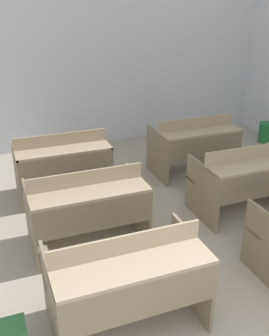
{
  "coord_description": "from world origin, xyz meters",
  "views": [
    {
      "loc": [
        -1.57,
        -0.55,
        2.42
      ],
      "look_at": [
        -0.19,
        3.02,
        0.74
      ],
      "focal_mm": 42.0,
      "sensor_mm": 36.0,
      "label": 1
    }
  ],
  "objects": [
    {
      "name": "bench_third_left",
      "position": [
        -0.75,
        4.11,
        0.46
      ],
      "size": [
        1.17,
        0.72,
        0.85
      ],
      "color": "#796952",
      "rests_on": "ground_plane"
    },
    {
      "name": "bench_third_right",
      "position": [
        1.18,
        4.12,
        0.46
      ],
      "size": [
        1.17,
        0.72,
        0.85
      ],
      "color": "#7B6C55",
      "rests_on": "ground_plane"
    },
    {
      "name": "wastepaper_bin",
      "position": [
        3.05,
        4.83,
        0.18
      ],
      "size": [
        0.27,
        0.27,
        0.35
      ],
      "color": "#1E6B33",
      "rests_on": "ground_plane"
    },
    {
      "name": "bench_second_left",
      "position": [
        -0.75,
        2.89,
        0.46
      ],
      "size": [
        1.17,
        0.72,
        0.85
      ],
      "color": "#7A6B54",
      "rests_on": "ground_plane"
    },
    {
      "name": "bench_second_right",
      "position": [
        1.18,
        2.87,
        0.46
      ],
      "size": [
        1.17,
        0.72,
        0.85
      ],
      "color": "#81725B",
      "rests_on": "ground_plane"
    },
    {
      "name": "bench_front_left",
      "position": [
        -0.76,
        1.69,
        0.46
      ],
      "size": [
        1.17,
        0.72,
        0.85
      ],
      "color": "#81725B",
      "rests_on": "ground_plane"
    },
    {
      "name": "wall_back",
      "position": [
        0.0,
        5.92,
        1.37
      ],
      "size": [
        6.71,
        0.06,
        2.73
      ],
      "color": "silver",
      "rests_on": "ground_plane"
    }
  ]
}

